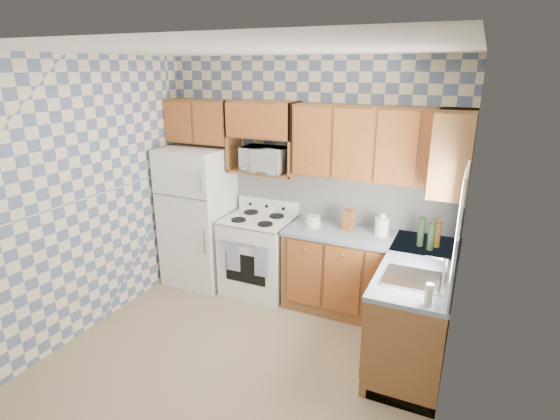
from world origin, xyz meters
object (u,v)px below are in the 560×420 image
object	(u,v)px
refrigerator	(199,216)
electric_kettle	(382,227)
stove_body	(259,256)
microwave	(265,159)

from	to	relation	value
refrigerator	electric_kettle	xyz separation A→B (m)	(2.21, 0.09, 0.17)
stove_body	microwave	distance (m)	1.15
refrigerator	electric_kettle	size ratio (longest dim) A/B	9.04
refrigerator	microwave	bearing A→B (deg)	10.93
refrigerator	microwave	distance (m)	1.13
stove_body	microwave	world-z (taller)	microwave
microwave	electric_kettle	world-z (taller)	microwave
electric_kettle	refrigerator	bearing A→B (deg)	-177.70
microwave	refrigerator	bearing A→B (deg)	-168.82
refrigerator	stove_body	bearing A→B (deg)	1.78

